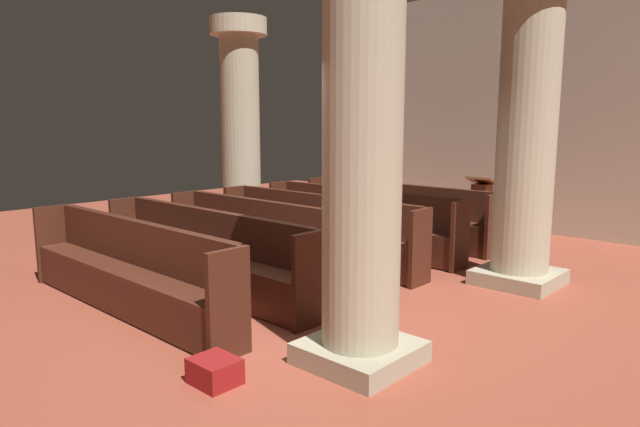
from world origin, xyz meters
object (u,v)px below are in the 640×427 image
(pew_row_3, at_px, (265,237))
(hymn_book, at_px, (378,200))
(lectern, at_px, (481,212))
(pew_row_0, at_px, (395,211))
(pew_row_2, at_px, (316,227))
(pillar_far_side, at_px, (241,123))
(pew_row_4, at_px, (203,249))
(pillar_aisle_side, at_px, (527,124))
(pew_row_5, at_px, (126,264))
(kneeler_box_red, at_px, (215,371))
(pew_row_1, at_px, (359,218))
(pillar_aisle_rear, at_px, (363,125))

(pew_row_3, distance_m, hymn_book, 1.60)
(lectern, height_order, hymn_book, lectern)
(hymn_book, bearing_deg, lectern, 90.56)
(pew_row_0, bearing_deg, pew_row_2, -90.00)
(pew_row_2, distance_m, pew_row_3, 0.99)
(pew_row_2, distance_m, pillar_far_side, 3.12)
(pew_row_4, bearing_deg, pillar_aisle_side, 47.15)
(pew_row_5, distance_m, kneeler_box_red, 2.16)
(pillar_far_side, bearing_deg, pillar_aisle_side, 1.31)
(kneeler_box_red, bearing_deg, pew_row_2, 121.72)
(pew_row_4, bearing_deg, kneeler_box_red, -33.66)
(pillar_far_side, distance_m, lectern, 4.62)
(pew_row_1, bearing_deg, hymn_book, -39.58)
(pew_row_3, bearing_deg, pillar_far_side, 146.01)
(hymn_book, bearing_deg, pew_row_4, -114.29)
(pillar_far_side, distance_m, hymn_book, 3.79)
(pew_row_5, relative_size, pillar_far_side, 0.95)
(pew_row_0, height_order, pew_row_3, same)
(pew_row_1, bearing_deg, pew_row_0, 90.00)
(hymn_book, distance_m, kneeler_box_red, 3.83)
(pew_row_4, relative_size, pillar_aisle_rear, 0.95)
(pew_row_4, height_order, pillar_aisle_side, pillar_aisle_side)
(pew_row_2, bearing_deg, hymn_book, 10.61)
(pew_row_0, relative_size, kneeler_box_red, 10.16)
(pew_row_2, height_order, lectern, lectern)
(pew_row_3, xyz_separation_m, kneeler_box_red, (2.08, -2.38, -0.42))
(pew_row_0, bearing_deg, pillar_far_side, -155.30)
(pew_row_3, height_order, pew_row_4, same)
(pew_row_0, xyz_separation_m, pillar_aisle_side, (2.68, -1.09, 1.49))
(lectern, relative_size, hymn_book, 5.92)
(pew_row_1, relative_size, pew_row_2, 1.00)
(pew_row_4, distance_m, kneeler_box_red, 2.54)
(pew_row_0, relative_size, lectern, 3.39)
(pew_row_0, xyz_separation_m, lectern, (0.95, 1.28, -0.06))
(pillar_aisle_rear, bearing_deg, pew_row_5, -165.79)
(pew_row_2, height_order, pillar_far_side, pillar_far_side)
(pillar_aisle_side, bearing_deg, pew_row_0, 157.89)
(pew_row_5, bearing_deg, pillar_aisle_side, 55.39)
(pew_row_1, bearing_deg, pillar_far_side, -175.32)
(hymn_book, bearing_deg, pew_row_0, 118.51)
(pew_row_1, distance_m, kneeler_box_red, 4.86)
(pew_row_1, bearing_deg, pillar_aisle_rear, -50.91)
(pillar_aisle_side, distance_m, hymn_book, 2.10)
(lectern, bearing_deg, pillar_aisle_side, -53.87)
(lectern, bearing_deg, pew_row_0, -126.57)
(pew_row_2, xyz_separation_m, kneeler_box_red, (2.08, -3.37, -0.42))
(pew_row_3, relative_size, hymn_book, 20.07)
(pillar_aisle_side, relative_size, pillar_aisle_rear, 1.00)
(pew_row_0, height_order, pillar_aisle_rear, pillar_aisle_rear)
(pew_row_1, height_order, pillar_aisle_rear, pillar_aisle_rear)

